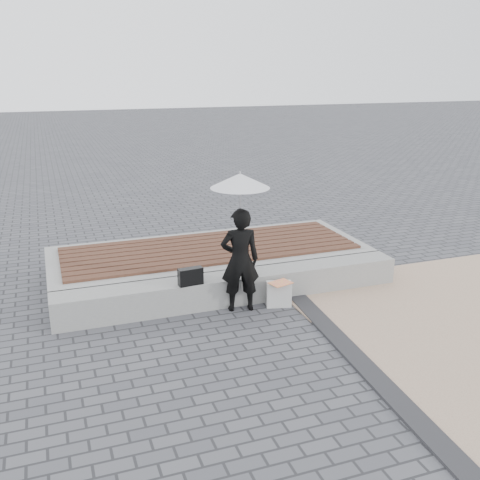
{
  "coord_description": "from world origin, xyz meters",
  "views": [
    {
      "loc": [
        -2.39,
        -5.26,
        3.18
      ],
      "look_at": [
        -0.03,
        1.29,
        1.0
      ],
      "focal_mm": 41.32,
      "sensor_mm": 36.0,
      "label": 1
    }
  ],
  "objects_px": {
    "seating_ledge": "(235,287)",
    "handbag": "(191,276)",
    "woman": "(240,260)",
    "canvas_tote": "(279,294)",
    "parasol": "(240,181)"
  },
  "relations": [
    {
      "from": "seating_ledge",
      "to": "handbag",
      "type": "xyz_separation_m",
      "value": [
        -0.68,
        -0.17,
        0.32
      ]
    },
    {
      "from": "seating_ledge",
      "to": "woman",
      "type": "xyz_separation_m",
      "value": [
        -0.03,
        -0.31,
        0.52
      ]
    },
    {
      "from": "parasol",
      "to": "handbag",
      "type": "xyz_separation_m",
      "value": [
        -0.65,
        0.14,
        -1.28
      ]
    },
    {
      "from": "parasol",
      "to": "handbag",
      "type": "bearing_deg",
      "value": 167.58
    },
    {
      "from": "woman",
      "to": "handbag",
      "type": "distance_m",
      "value": 0.7
    },
    {
      "from": "handbag",
      "to": "canvas_tote",
      "type": "bearing_deg",
      "value": -15.93
    },
    {
      "from": "seating_ledge",
      "to": "handbag",
      "type": "distance_m",
      "value": 0.77
    },
    {
      "from": "woman",
      "to": "handbag",
      "type": "height_order",
      "value": "woman"
    },
    {
      "from": "seating_ledge",
      "to": "woman",
      "type": "relative_size",
      "value": 3.49
    },
    {
      "from": "parasol",
      "to": "canvas_tote",
      "type": "distance_m",
      "value": 1.71
    },
    {
      "from": "woman",
      "to": "canvas_tote",
      "type": "relative_size",
      "value": 3.97
    },
    {
      "from": "seating_ledge",
      "to": "handbag",
      "type": "height_order",
      "value": "handbag"
    },
    {
      "from": "woman",
      "to": "handbag",
      "type": "xyz_separation_m",
      "value": [
        -0.65,
        0.14,
        -0.2
      ]
    },
    {
      "from": "woman",
      "to": "parasol",
      "type": "bearing_deg",
      "value": -0.0
    },
    {
      "from": "woman",
      "to": "parasol",
      "type": "height_order",
      "value": "parasol"
    }
  ]
}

